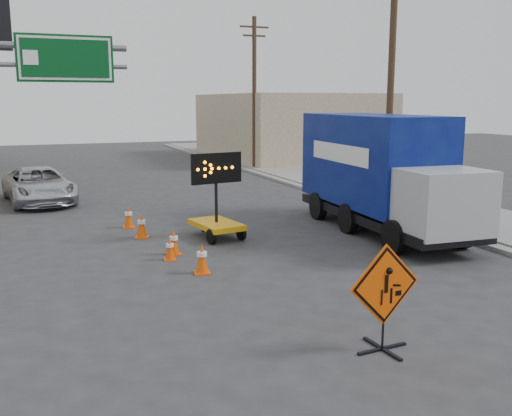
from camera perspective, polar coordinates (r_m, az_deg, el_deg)
ground at (r=10.57m, az=7.39°, el=-12.31°), size 100.00×100.00×0.00m
curb_right at (r=26.68m, az=5.34°, el=1.87°), size 0.40×60.00×0.12m
sidewalk_right at (r=27.78m, az=9.57°, el=2.15°), size 4.00×60.00×0.15m
building_right_far at (r=42.43m, az=3.18°, el=8.19°), size 10.00×14.00×4.60m
highway_gantry at (r=26.45m, az=-21.36°, el=12.02°), size 6.18×0.38×6.90m
utility_pole_near at (r=22.49m, az=13.32°, el=11.84°), size 1.80×0.26×9.00m
utility_pole_far at (r=34.91m, az=-0.17°, el=11.59°), size 1.80×0.26×9.00m
construction_sign at (r=9.72m, az=12.72°, el=-8.49°), size 1.38×0.98×1.83m
arrow_board at (r=17.34m, az=-3.98°, el=-1.08°), size 1.63×1.98×2.60m
pickup_truck at (r=24.94m, az=-20.89°, el=2.14°), size 3.05×5.46×1.44m
box_truck at (r=18.47m, az=12.37°, el=2.80°), size 2.84×7.87×3.68m
cone_a at (r=13.85m, az=-5.43°, el=-5.01°), size 0.44×0.44×0.76m
cone_b at (r=15.12m, az=-8.61°, el=-4.01°), size 0.37×0.37×0.63m
cone_c at (r=15.63m, az=-8.23°, el=-3.33°), size 0.45×0.45×0.72m
cone_d at (r=17.70m, az=-11.37°, el=-1.70°), size 0.50×0.50×0.78m
cone_e at (r=19.17m, az=-12.63°, el=-0.84°), size 0.43×0.43×0.75m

